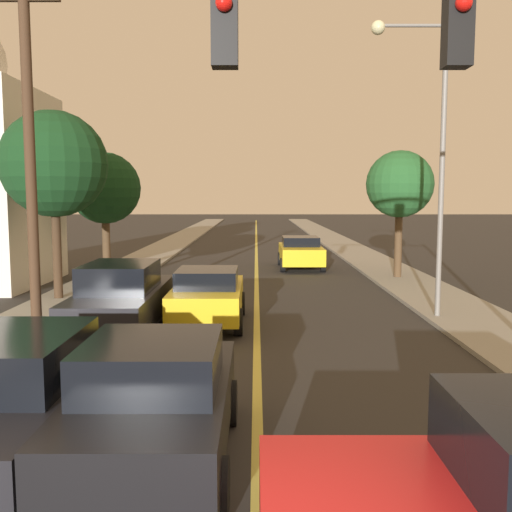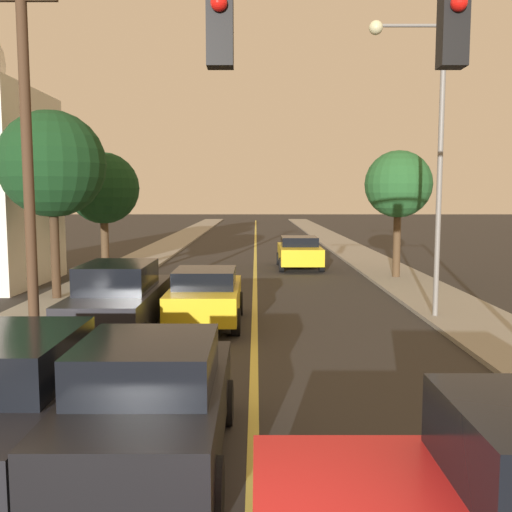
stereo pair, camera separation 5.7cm
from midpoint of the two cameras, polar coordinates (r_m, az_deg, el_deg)
road_surface at (r=39.46m, az=0.12°, el=1.22°), size 9.00×80.00×0.01m
sidewalk_left at (r=39.87m, az=-8.18°, el=1.29°), size 2.50×80.00×0.12m
sidewalk_right at (r=39.87m, az=8.41°, el=1.28°), size 2.50×80.00×0.12m
car_near_lane_front at (r=7.30m, az=-10.19°, el=-14.12°), size 1.92×3.93×1.61m
car_near_lane_second at (r=14.73m, az=-4.83°, el=-3.97°), size 1.85×3.82×1.47m
car_outer_lane_front at (r=8.44m, az=-23.06°, el=-12.03°), size 2.11×4.91×1.53m
car_outer_lane_second at (r=14.11m, az=-13.22°, el=-4.17°), size 1.91×4.89×1.73m
car_far_oncoming at (r=26.19m, az=4.55°, el=0.41°), size 1.97×4.12×1.45m
traffic_signal_mast at (r=7.72m, az=22.13°, el=14.59°), size 6.32×0.42×6.05m
streetlamp_right at (r=15.77m, az=16.68°, el=11.93°), size 2.00×0.36×7.67m
utility_pole_left at (r=13.96m, az=-21.67°, el=9.76°), size 1.60×0.24×8.08m
tree_left_near at (r=23.70m, az=-14.83°, el=6.53°), size 2.85×2.85×4.93m
tree_left_far at (r=18.82m, az=-19.52°, el=8.62°), size 3.27×3.27×5.81m
tree_right_near at (r=23.12m, az=14.24°, el=6.92°), size 2.62×2.62×4.97m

